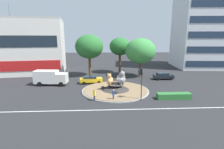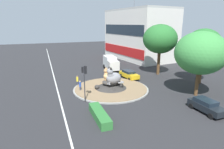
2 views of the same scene
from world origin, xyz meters
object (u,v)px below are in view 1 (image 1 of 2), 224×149
traffic_light_mast (141,77)px  office_tower (207,22)px  cat_statue_calico (110,80)px  third_tree_left (140,51)px  pedestrian_yellow_shirt (94,95)px  shophouse_block (21,46)px  broadleaf_tree_behind_island (89,47)px  pedestrian_blue_shirt (113,95)px  sedan_on_far_lane (91,79)px  cat_statue_grey (121,78)px  second_tree_near_tower (120,47)px  hatchback_near_shophouse (163,76)px  delivery_box_truck (50,77)px

traffic_light_mast → office_tower: office_tower is taller
cat_statue_calico → traffic_light_mast: bearing=51.7°
third_tree_left → pedestrian_yellow_shirt: 19.26m
shophouse_block → broadleaf_tree_behind_island: 18.90m
pedestrian_blue_shirt → sedan_on_far_lane: bearing=158.4°
cat_statue_grey → second_tree_near_tower: 16.39m
cat_statue_calico → shophouse_block: (-22.69, 17.15, 5.00)m
traffic_light_mast → hatchback_near_shophouse: bearing=-42.3°
cat_statue_calico → second_tree_near_tower: bearing=177.0°
pedestrian_yellow_shirt → hatchback_near_shophouse: size_ratio=0.40×
office_tower → sedan_on_far_lane: office_tower is taller
broadleaf_tree_behind_island → pedestrian_blue_shirt: bearing=-74.2°
traffic_light_mast → delivery_box_truck: bearing=49.8°
sedan_on_far_lane → hatchback_near_shophouse: bearing=2.0°
cat_statue_grey → sedan_on_far_lane: cat_statue_grey is taller
broadleaf_tree_behind_island → office_tower: bearing=18.1°
traffic_light_mast → broadleaf_tree_behind_island: 19.61m
broadleaf_tree_behind_island → cat_statue_grey: bearing=-62.1°
delivery_box_truck → pedestrian_blue_shirt: bearing=-32.9°
cat_statue_calico → pedestrian_blue_shirt: size_ratio=1.28×
pedestrian_yellow_shirt → broadleaf_tree_behind_island: bearing=165.7°
shophouse_block → delivery_box_truck: 17.63m
broadleaf_tree_behind_island → third_tree_left: broadleaf_tree_behind_island is taller
cat_statue_grey → broadleaf_tree_behind_island: (-6.50, 12.27, 4.91)m
pedestrian_blue_shirt → hatchback_near_shophouse: 17.49m
broadleaf_tree_behind_island → pedestrian_blue_shirt: size_ratio=5.75×
pedestrian_blue_shirt → broadleaf_tree_behind_island: bearing=152.2°
pedestrian_yellow_shirt → sedan_on_far_lane: 10.12m
traffic_light_mast → pedestrian_blue_shirt: size_ratio=2.81×
pedestrian_yellow_shirt → delivery_box_truck: bearing=-155.9°
traffic_light_mast → sedan_on_far_lane: size_ratio=1.03×
shophouse_block → delivery_box_truck: shophouse_block is taller
cat_statue_calico → hatchback_near_shophouse: (12.49, 7.88, -1.23)m
third_tree_left → delivery_box_truck: third_tree_left is taller
cat_statue_grey → sedan_on_far_lane: 8.00m
second_tree_near_tower → delivery_box_truck: bearing=-143.3°
cat_statue_grey → delivery_box_truck: cat_statue_grey is taller
third_tree_left → cat_statue_calico: bearing=-125.4°
cat_statue_grey → pedestrian_yellow_shirt: bearing=-53.3°
cat_statue_calico → delivery_box_truck: size_ratio=0.34×
traffic_light_mast → shophouse_block: 35.12m
second_tree_near_tower → third_tree_left: 6.58m
shophouse_block → hatchback_near_shophouse: 36.90m
second_tree_near_tower → hatchback_near_shophouse: (9.20, -7.76, -6.19)m
shophouse_block → third_tree_left: shophouse_block is taller
traffic_light_mast → pedestrian_yellow_shirt: traffic_light_mast is taller
second_tree_near_tower → broadleaf_tree_behind_island: bearing=-156.4°
delivery_box_truck → broadleaf_tree_behind_island: bearing=51.6°
third_tree_left → pedestrian_blue_shirt: third_tree_left is taller
cat_statue_calico → hatchback_near_shophouse: 14.82m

